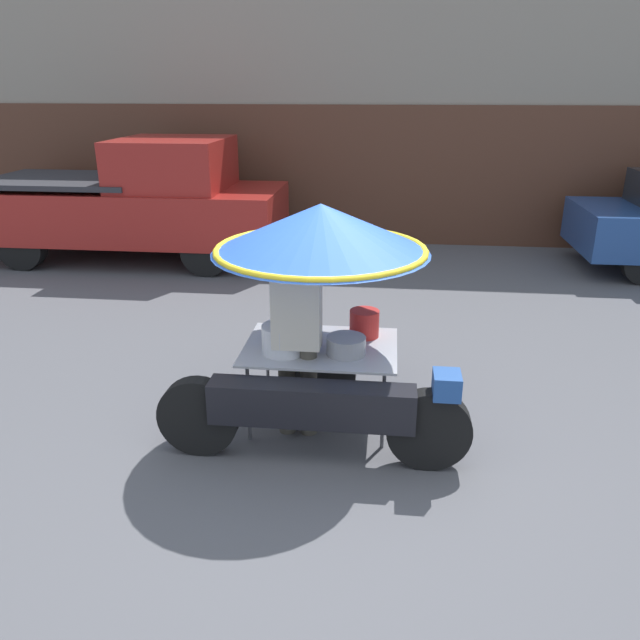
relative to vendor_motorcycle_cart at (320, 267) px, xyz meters
The scene contains 5 objects.
ground_plane 1.51m from the vendor_motorcycle_cart, 73.98° to the right, with size 36.00×36.00×0.00m, color #56565B.
shopfront_building 7.66m from the vendor_motorcycle_cart, 88.84° to the left, with size 28.00×2.06×4.46m.
vendor_motorcycle_cart is the anchor object (origin of this frame).
vendor_person 0.56m from the vendor_motorcycle_cart, 139.54° to the right, with size 0.38×0.22×1.58m.
pickup_truck 6.17m from the vendor_motorcycle_cart, 125.27° to the left, with size 4.92×1.90×1.94m.
Camera 1 is at (0.37, -4.13, 2.75)m, focal length 35.00 mm.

